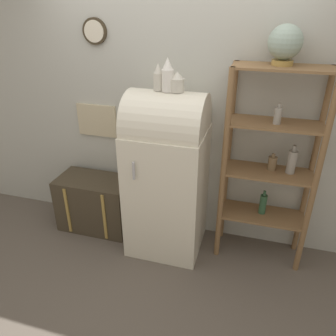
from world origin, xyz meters
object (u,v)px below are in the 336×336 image
suitcase_trunk (96,203)px  vase_left (158,78)px  globe (285,43)px  vase_center (168,76)px  vase_right (177,82)px  refrigerator (167,172)px

suitcase_trunk → vase_left: size_ratio=3.48×
globe → vase_center: (-0.87, -0.16, -0.26)m
suitcase_trunk → vase_left: bearing=-5.1°
suitcase_trunk → vase_right: vase_right is taller
refrigerator → vase_left: vase_left is taller
suitcase_trunk → vase_center: bearing=-5.0°
globe → vase_center: size_ratio=1.09×
vase_center → vase_left: bearing=176.2°
globe → suitcase_trunk: bearing=-177.2°
vase_left → vase_right: vase_left is taller
vase_center → refrigerator: bearing=137.3°
globe → vase_center: 0.92m
refrigerator → globe: 1.45m
refrigerator → suitcase_trunk: size_ratio=2.07×
refrigerator → suitcase_trunk: 0.99m
refrigerator → vase_center: bearing=-42.7°
vase_left → vase_right: size_ratio=1.35×
vase_right → vase_center: bearing=-171.6°
refrigerator → vase_center: (0.01, -0.01, 0.89)m
refrigerator → vase_center: vase_center is taller
suitcase_trunk → vase_center: 1.65m
vase_center → vase_right: bearing=8.4°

